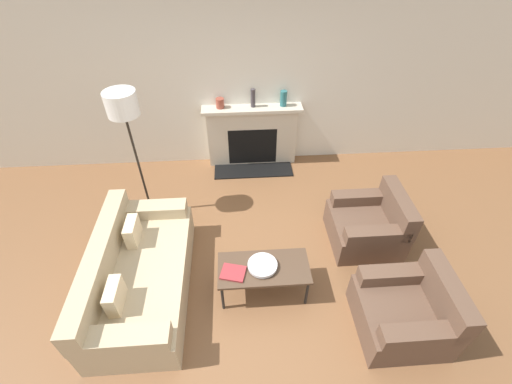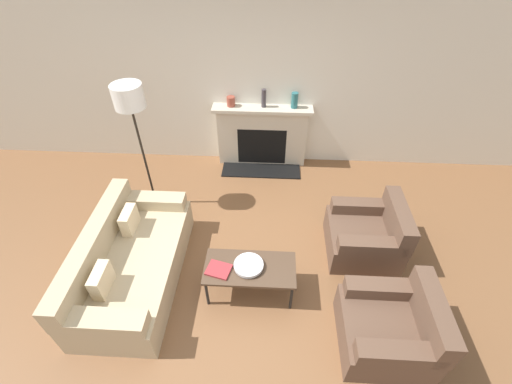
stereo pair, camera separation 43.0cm
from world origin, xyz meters
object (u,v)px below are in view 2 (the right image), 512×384
object	(u,v)px
mantel_vase_center_left	(264,98)
armchair_far	(367,235)
book	(219,270)
mantel_vase_center_right	(295,100)
mantel_vase_left	(231,101)
armchair_near	(391,328)
bowl	(249,265)
couch	(130,263)
coffee_table	(250,269)
fireplace	(262,137)
floor_lamp	(131,106)

from	to	relation	value
mantel_vase_center_left	armchair_far	bearing A→B (deg)	-53.76
armchair_far	book	world-z (taller)	armchair_far
mantel_vase_center_right	mantel_vase_left	bearing A→B (deg)	180.00
armchair_near	bowl	xyz separation A→B (m)	(-1.45, 0.55, 0.19)
couch	coffee_table	size ratio (longest dim) A/B	1.89
fireplace	armchair_far	xyz separation A→B (m)	(1.41, -1.88, -0.22)
fireplace	couch	xyz separation A→B (m)	(-1.44, -2.47, -0.22)
book	floor_lamp	size ratio (longest dim) A/B	0.16
floor_lamp	armchair_near	bearing A→B (deg)	-33.76
mantel_vase_center_left	armchair_near	bearing A→B (deg)	-66.01
book	mantel_vase_center_right	xyz separation A→B (m)	(0.85, 2.64, 0.71)
bowl	mantel_vase_center_right	bearing A→B (deg)	78.42
armchair_far	book	distance (m)	1.93
mantel_vase_center_left	mantel_vase_center_right	bearing A→B (deg)	0.00
couch	mantel_vase_center_right	distance (m)	3.26
floor_lamp	mantel_vase_left	size ratio (longest dim) A/B	12.35
bowl	floor_lamp	world-z (taller)	floor_lamp
fireplace	armchair_near	xyz separation A→B (m)	(1.41, -3.11, -0.22)
coffee_table	mantel_vase_center_right	distance (m)	2.74
couch	book	world-z (taller)	couch
mantel_vase_left	mantel_vase_center_left	distance (m)	0.51
coffee_table	mantel_vase_center_left	world-z (taller)	mantel_vase_center_left
book	floor_lamp	xyz separation A→B (m)	(-1.19, 1.50, 1.14)
book	mantel_vase_center_right	size ratio (longest dim) A/B	1.25
bowl	book	distance (m)	0.33
bowl	book	world-z (taller)	bowl
coffee_table	armchair_far	bearing A→B (deg)	25.56
coffee_table	book	xyz separation A→B (m)	(-0.34, -0.06, 0.05)
book	mantel_vase_left	world-z (taller)	mantel_vase_left
coffee_table	book	bearing A→B (deg)	-170.51
mantel_vase_center_right	armchair_near	bearing A→B (deg)	-73.56
armchair_near	fireplace	bearing A→B (deg)	-155.64
coffee_table	mantel_vase_center_left	distance (m)	2.70
armchair_near	floor_lamp	xyz separation A→B (m)	(-2.97, 1.98, 1.31)
armchair_near	mantel_vase_center_left	bearing A→B (deg)	-156.01
armchair_near	mantel_vase_center_right	xyz separation A→B (m)	(-0.92, 3.13, 0.88)
coffee_table	mantel_vase_left	size ratio (longest dim) A/B	6.70
floor_lamp	mantel_vase_center_right	distance (m)	2.38
armchair_near	mantel_vase_left	bearing A→B (deg)	-148.75
bowl	book	size ratio (longest dim) A/B	1.09
fireplace	armchair_far	size ratio (longest dim) A/B	1.80
bowl	couch	bearing A→B (deg)	175.97
armchair_far	floor_lamp	xyz separation A→B (m)	(-2.97, 0.76, 1.31)
book	mantel_vase_center_right	world-z (taller)	mantel_vase_center_right
mantel_vase_center_left	mantel_vase_center_right	world-z (taller)	mantel_vase_center_left
bowl	mantel_vase_center_left	bearing A→B (deg)	88.66
floor_lamp	book	bearing A→B (deg)	-51.46
floor_lamp	mantel_vase_center_left	distance (m)	1.99
couch	mantel_vase_center_left	xyz separation A→B (m)	(1.46, 2.48, 0.89)
armchair_near	armchair_far	bearing A→B (deg)	180.00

